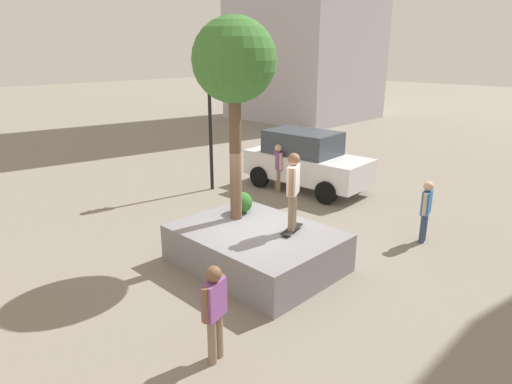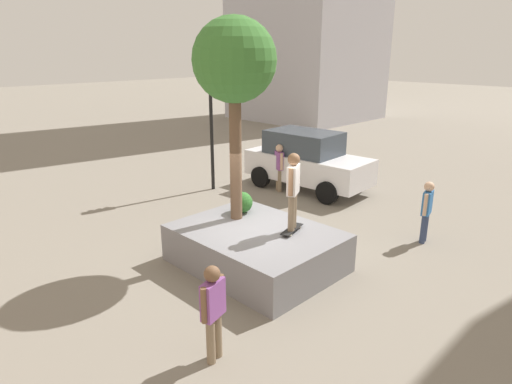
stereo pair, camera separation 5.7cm
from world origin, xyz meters
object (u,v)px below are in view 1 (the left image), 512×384
at_px(traffic_light_median, 209,93).
at_px(pedestrian_crossing, 214,307).
at_px(skateboard, 292,229).
at_px(bystander_watching, 426,207).
at_px(police_car, 306,160).
at_px(plaza_tree, 234,64).
at_px(skateboarder, 293,186).
at_px(passerby_with_bag, 278,164).
at_px(planter_ledge, 256,248).

xyz_separation_m(traffic_light_median, pedestrian_crossing, (7.13, -5.93, -2.42)).
relative_size(skateboard, bystander_watching, 0.51).
bearing_deg(police_car, plaza_tree, -68.57).
distance_m(skateboarder, pedestrian_crossing, 3.64).
xyz_separation_m(police_car, passerby_with_bag, (-0.50, -0.90, -0.08)).
distance_m(plaza_tree, police_car, 6.66).
bearing_deg(planter_ledge, pedestrian_crossing, -56.62).
height_order(police_car, passerby_with_bag, police_car).
bearing_deg(pedestrian_crossing, passerby_with_bag, 125.54).
distance_m(traffic_light_median, passerby_with_bag, 3.38).
height_order(plaza_tree, traffic_light_median, plaza_tree).
relative_size(police_car, passerby_with_bag, 2.71).
xyz_separation_m(skateboarder, passerby_with_bag, (-4.10, 4.13, -0.99)).
distance_m(planter_ledge, traffic_light_median, 6.81).
relative_size(pedestrian_crossing, bystander_watching, 1.02).
bearing_deg(skateboard, bystander_watching, 66.78).
bearing_deg(skateboard, passerby_with_bag, 134.81).
bearing_deg(pedestrian_crossing, traffic_light_median, 140.24).
distance_m(passerby_with_bag, bystander_watching, 5.64).
distance_m(plaza_tree, pedestrian_crossing, 5.36).
bearing_deg(skateboard, planter_ledge, -142.87).
xyz_separation_m(planter_ledge, pedestrian_crossing, (1.85, -2.80, 0.52)).
relative_size(skateboarder, traffic_light_median, 0.34).
height_order(planter_ledge, passerby_with_bag, passerby_with_bag).
height_order(skateboard, traffic_light_median, traffic_light_median).
relative_size(skateboarder, passerby_with_bag, 1.03).
bearing_deg(bystander_watching, skateboard, -113.22).
height_order(skateboard, pedestrian_crossing, pedestrian_crossing).
height_order(planter_ledge, pedestrian_crossing, pedestrian_crossing).
bearing_deg(skateboarder, skateboard, 14.04).
relative_size(plaza_tree, skateboard, 5.57).
xyz_separation_m(skateboarder, pedestrian_crossing, (1.20, -3.29, -0.99)).
bearing_deg(bystander_watching, pedestrian_crossing, -92.56).
bearing_deg(police_car, bystander_watching, -16.63).
relative_size(pedestrian_crossing, passerby_with_bag, 1.00).
height_order(skateboard, passerby_with_bag, passerby_with_bag).
bearing_deg(planter_ledge, police_car, 118.16).
bearing_deg(plaza_tree, skateboarder, 10.68).
bearing_deg(pedestrian_crossing, planter_ledge, 123.38).
bearing_deg(police_car, skateboard, -54.39).
relative_size(passerby_with_bag, bystander_watching, 1.03).
bearing_deg(traffic_light_median, pedestrian_crossing, -39.76).
distance_m(skateboard, skateboarder, 1.01).
xyz_separation_m(planter_ledge, skateboard, (0.65, 0.49, 0.50)).
height_order(planter_ledge, bystander_watching, bystander_watching).
bearing_deg(plaza_tree, planter_ledge, -13.21).
height_order(traffic_light_median, bystander_watching, traffic_light_median).
bearing_deg(police_car, planter_ledge, -61.84).
height_order(planter_ledge, police_car, police_car).
distance_m(police_car, pedestrian_crossing, 9.60).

